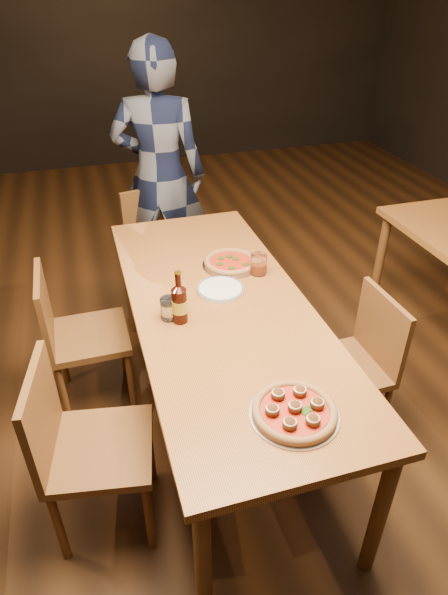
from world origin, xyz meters
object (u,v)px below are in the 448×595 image
object	(u,v)px
table_main	(221,317)
chair_end	(161,248)
pizza_margherita	(230,262)
water_glass	(169,308)
plate_stack	(220,290)
diner	(160,176)
chair_main_nw	(100,447)
pizza_meatball	(295,411)
beer_bottle	(180,304)
amber_glass	(259,264)
chair_main_e	(343,367)
chair_main_sw	(89,335)

from	to	relation	value
table_main	chair_end	distance (m)	1.30
pizza_margherita	water_glass	size ratio (longest dim) A/B	2.97
plate_stack	water_glass	xyz separation A→B (m)	(-0.28, -0.14, 0.04)
plate_stack	diner	world-z (taller)	diner
water_glass	chair_main_nw	bearing A→B (deg)	-135.47
chair_end	pizza_margherita	size ratio (longest dim) A/B	2.83
diner	pizza_margherita	bearing A→B (deg)	117.00
plate_stack	chair_main_nw	bearing A→B (deg)	-141.85
water_glass	diner	size ratio (longest dim) A/B	0.06
chair_end	diner	bearing A→B (deg)	59.80
pizza_meatball	chair_end	bearing A→B (deg)	93.50
chair_main_nw	beer_bottle	size ratio (longest dim) A/B	3.63
pizza_meatball	amber_glass	xyz separation A→B (m)	(0.21, 0.95, 0.03)
table_main	diner	distance (m)	1.47
pizza_meatball	table_main	bearing A→B (deg)	94.02
chair_main_e	amber_glass	size ratio (longest dim) A/B	7.83
pizza_meatball	pizza_margherita	xyz separation A→B (m)	(0.10, 1.07, -0.00)
chair_main_e	chair_main_nw	bearing A→B (deg)	-82.64
pizza_meatball	beer_bottle	size ratio (longest dim) A/B	1.30
chair_end	pizza_margherita	xyz separation A→B (m)	(0.22, -0.93, 0.35)
beer_bottle	amber_glass	distance (m)	0.56
plate_stack	water_glass	distance (m)	0.31
chair_end	diner	world-z (taller)	diner
chair_main_nw	diner	distance (m)	2.01
plate_stack	amber_glass	distance (m)	0.26
plate_stack	chair_end	bearing A→B (deg)	94.92
table_main	diner	bearing A→B (deg)	90.39
table_main	chair_main_sw	distance (m)	0.76
chair_end	pizza_margherita	world-z (taller)	chair_end
pizza_margherita	beer_bottle	distance (m)	0.55
chair_main_nw	diner	bearing A→B (deg)	-8.37
table_main	chair_main_e	bearing A→B (deg)	-21.79
table_main	water_glass	size ratio (longest dim) A/B	20.20
pizza_margherita	chair_end	bearing A→B (deg)	103.33
chair_main_sw	water_glass	xyz separation A→B (m)	(0.37, -0.41, 0.37)
chair_main_e	pizza_margherita	world-z (taller)	chair_main_e
chair_main_e	water_glass	bearing A→B (deg)	-104.60
pizza_meatball	amber_glass	size ratio (longest dim) A/B	2.99
plate_stack	chair_main_e	bearing A→B (deg)	-31.96
pizza_meatball	water_glass	bearing A→B (deg)	113.22
amber_glass	diner	distance (m)	1.27
plate_stack	diner	bearing A→B (deg)	91.66
pizza_meatball	diner	world-z (taller)	diner
chair_main_nw	plate_stack	world-z (taller)	chair_main_nw
pizza_margherita	beer_bottle	size ratio (longest dim) A/B	1.21
chair_main_nw	amber_glass	size ratio (longest dim) A/B	8.39
pizza_meatball	pizza_margherita	size ratio (longest dim) A/B	1.07
amber_glass	chair_end	bearing A→B (deg)	107.69
pizza_margherita	amber_glass	bearing A→B (deg)	-45.76
water_glass	amber_glass	distance (m)	0.57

